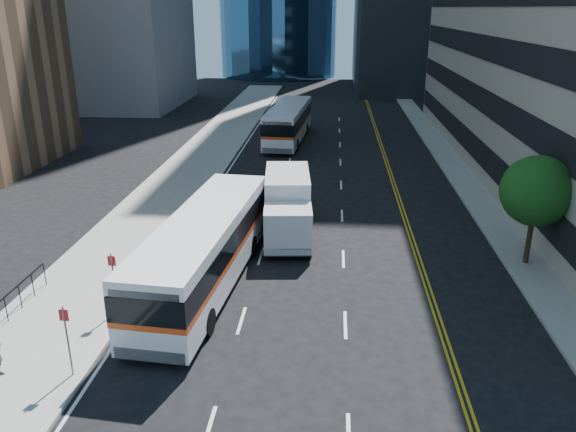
% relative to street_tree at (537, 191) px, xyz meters
% --- Properties ---
extents(ground, '(160.00, 160.00, 0.00)m').
position_rel_street_tree_xyz_m(ground, '(-9.00, -8.00, -3.64)').
color(ground, black).
rests_on(ground, ground).
extents(sidewalk_west, '(5.00, 90.00, 0.15)m').
position_rel_street_tree_xyz_m(sidewalk_west, '(-19.50, 17.00, -3.57)').
color(sidewalk_west, gray).
rests_on(sidewalk_west, ground).
extents(sidewalk_east, '(2.00, 90.00, 0.15)m').
position_rel_street_tree_xyz_m(sidewalk_east, '(-0.00, 17.00, -3.57)').
color(sidewalk_east, gray).
rests_on(sidewalk_east, ground).
extents(street_tree, '(3.20, 3.20, 5.10)m').
position_rel_street_tree_xyz_m(street_tree, '(0.00, 0.00, 0.00)').
color(street_tree, '#332114').
rests_on(street_tree, sidewalk_east).
extents(bus_front, '(3.82, 12.65, 3.21)m').
position_rel_street_tree_xyz_m(bus_front, '(-14.46, -3.22, -1.89)').
color(bus_front, white).
rests_on(bus_front, ground).
extents(bus_rear, '(3.54, 12.45, 3.17)m').
position_rel_street_tree_xyz_m(bus_rear, '(-13.13, 25.07, -1.91)').
color(bus_rear, white).
rests_on(bus_rear, ground).
extents(box_truck, '(2.87, 6.85, 3.20)m').
position_rel_street_tree_xyz_m(box_truck, '(-11.42, 2.77, -1.95)').
color(box_truck, silver).
rests_on(box_truck, ground).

